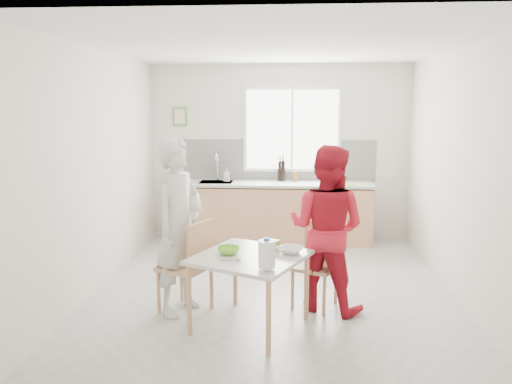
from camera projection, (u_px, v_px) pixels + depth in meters
The scene contains 21 objects.
ground at pixel (274, 286), 5.80m from camera, with size 4.50×4.50×0.00m, color #B7B7B2.
room_shell at pixel (275, 145), 5.51m from camera, with size 4.50×4.50×4.50m.
window at pixel (292, 130), 7.68m from camera, with size 1.50×0.06×1.30m.
backsplash at pixel (279, 160), 7.79m from camera, with size 3.00×0.02×0.65m, color white.
picture_frame at pixel (180, 117), 7.76m from camera, with size 0.22×0.03×0.28m.
kitchen_counter at pixel (278, 215), 7.64m from camera, with size 2.84×0.64×1.37m.
dining_table at pixel (250, 263), 4.62m from camera, with size 1.22×1.22×0.71m.
chair_left at pixel (191, 263), 4.96m from camera, with size 0.59×0.59×0.96m.
chair_far at pixel (317, 261), 5.19m from camera, with size 0.53×0.53×0.87m.
person_white at pixel (179, 226), 4.96m from camera, with size 0.65×0.42×1.78m, color silver.
person_red at pixel (326, 228), 5.05m from camera, with size 0.82×0.64×1.69m, color red.
bowl_green at pixel (229, 250), 4.66m from camera, with size 0.21×0.21×0.07m, color #7FD932.
bowl_white at pixel (291, 250), 4.68m from camera, with size 0.23×0.23×0.06m, color white.
milk_jug at pixel (267, 254), 4.19m from camera, with size 0.20×0.15×0.26m.
green_box at pixel (273, 245), 4.80m from camera, with size 0.10×0.10×0.09m, color #7FD030.
spoon at pixel (230, 259), 4.46m from camera, with size 0.01×0.01×0.16m, color #A5A5AA.
cutting_board at pixel (343, 184), 7.37m from camera, with size 0.35×0.25×0.01m, color #98BA2B.
wine_bottle_a at pixel (283, 171), 7.64m from camera, with size 0.07×0.07×0.32m, color black.
wine_bottle_b at pixel (280, 171), 7.69m from camera, with size 0.07×0.07×0.30m, color black.
jar_amber at pixel (295, 176), 7.62m from camera, with size 0.06×0.06×0.16m, color brown.
soap_bottle at pixel (227, 175), 7.66m from camera, with size 0.09×0.09×0.19m, color #999999.
Camera 1 is at (0.16, -5.52, 2.08)m, focal length 35.00 mm.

